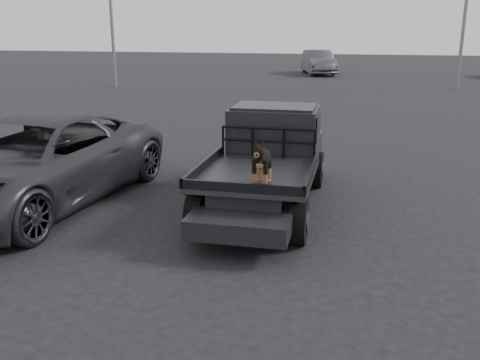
% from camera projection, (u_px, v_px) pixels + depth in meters
% --- Properties ---
extents(ground, '(120.00, 120.00, 0.00)m').
position_uv_depth(ground, '(207.00, 245.00, 8.41)').
color(ground, black).
rests_on(ground, ground).
extents(flatbed_ute, '(2.00, 5.40, 0.92)m').
position_uv_depth(flatbed_ute, '(266.00, 183.00, 10.14)').
color(flatbed_ute, black).
rests_on(flatbed_ute, ground).
extents(ute_cab, '(1.72, 1.30, 0.88)m').
position_uv_depth(ute_cab, '(274.00, 127.00, 10.78)').
color(ute_cab, black).
rests_on(ute_cab, flatbed_ute).
extents(headache_rack, '(1.80, 0.08, 0.55)m').
position_uv_depth(headache_rack, '(268.00, 143.00, 10.12)').
color(headache_rack, black).
rests_on(headache_rack, flatbed_ute).
extents(dog, '(0.32, 0.60, 0.74)m').
position_uv_depth(dog, '(262.00, 162.00, 8.31)').
color(dog, black).
rests_on(dog, flatbed_ute).
extents(parked_suv, '(3.36, 6.27, 1.68)m').
position_uv_depth(parked_suv, '(34.00, 162.00, 10.14)').
color(parked_suv, '#323137').
rests_on(parked_suv, ground).
extents(distant_car_a, '(3.05, 5.37, 1.67)m').
position_uv_depth(distant_car_a, '(318.00, 62.00, 37.81)').
color(distant_car_a, '#454549').
rests_on(distant_car_a, ground).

